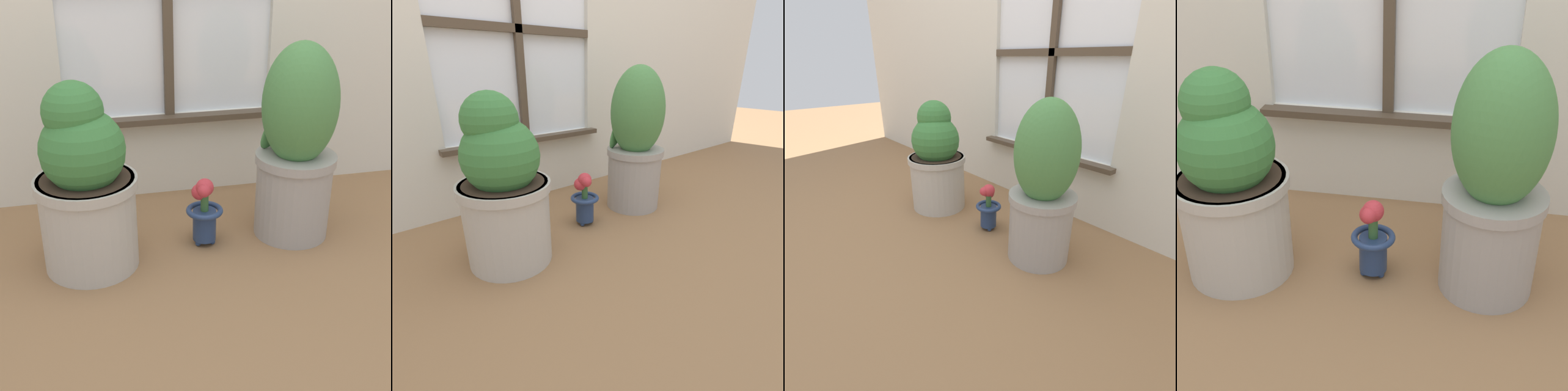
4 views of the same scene
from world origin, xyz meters
TOP-DOWN VIEW (x-y plane):
  - ground_plane at (0.00, 0.00)m, footprint 10.00×10.00m
  - potted_plant_left at (-0.36, 0.15)m, footprint 0.32×0.32m
  - potted_plant_right at (0.35, 0.20)m, footprint 0.28×0.28m
  - flower_vase at (0.03, 0.19)m, footprint 0.13×0.13m

SIDE VIEW (x-z plane):
  - ground_plane at x=0.00m, z-range 0.00..0.00m
  - flower_vase at x=0.03m, z-range 0.00..0.25m
  - potted_plant_left at x=-0.36m, z-range -0.02..0.58m
  - potted_plant_right at x=0.35m, z-range -0.01..0.67m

